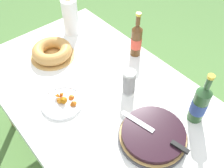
{
  "coord_description": "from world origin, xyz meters",
  "views": [
    {
      "loc": [
        0.73,
        -0.56,
        1.88
      ],
      "look_at": [
        -0.0,
        0.06,
        0.84
      ],
      "focal_mm": 40.0,
      "sensor_mm": 36.0,
      "label": 1
    }
  ],
  "objects_px": {
    "cup_stack": "(129,83)",
    "snack_plate_left": "(63,102)",
    "cider_bottle_amber": "(136,40)",
    "paper_towel_roll": "(70,17)",
    "cider_bottle_green": "(200,104)",
    "serving_knife": "(159,134)",
    "bundt_cake": "(52,51)",
    "berry_tart": "(153,135)"
  },
  "relations": [
    {
      "from": "bundt_cake",
      "to": "cider_bottle_amber",
      "type": "xyz_separation_m",
      "value": [
        0.34,
        0.44,
        0.08
      ]
    },
    {
      "from": "berry_tart",
      "to": "snack_plate_left",
      "type": "height_order",
      "value": "snack_plate_left"
    },
    {
      "from": "cider_bottle_green",
      "to": "cup_stack",
      "type": "bearing_deg",
      "value": -158.28
    },
    {
      "from": "cider_bottle_green",
      "to": "snack_plate_left",
      "type": "xyz_separation_m",
      "value": [
        -0.54,
        -0.48,
        -0.11
      ]
    },
    {
      "from": "cup_stack",
      "to": "cider_bottle_green",
      "type": "bearing_deg",
      "value": 21.72
    },
    {
      "from": "bundt_cake",
      "to": "paper_towel_roll",
      "type": "xyz_separation_m",
      "value": [
        -0.14,
        0.25,
        0.09
      ]
    },
    {
      "from": "serving_knife",
      "to": "bundt_cake",
      "type": "relative_size",
      "value": 1.27
    },
    {
      "from": "serving_knife",
      "to": "cider_bottle_green",
      "type": "relative_size",
      "value": 1.16
    },
    {
      "from": "cider_bottle_amber",
      "to": "bundt_cake",
      "type": "bearing_deg",
      "value": -128.04
    },
    {
      "from": "cider_bottle_green",
      "to": "cider_bottle_amber",
      "type": "bearing_deg",
      "value": 167.95
    },
    {
      "from": "cup_stack",
      "to": "cider_bottle_green",
      "type": "distance_m",
      "value": 0.39
    },
    {
      "from": "serving_knife",
      "to": "snack_plate_left",
      "type": "relative_size",
      "value": 1.56
    },
    {
      "from": "bundt_cake",
      "to": "snack_plate_left",
      "type": "xyz_separation_m",
      "value": [
        0.39,
        -0.17,
        -0.03
      ]
    },
    {
      "from": "berry_tart",
      "to": "cup_stack",
      "type": "bearing_deg",
      "value": 158.88
    },
    {
      "from": "cider_bottle_amber",
      "to": "snack_plate_left",
      "type": "bearing_deg",
      "value": -85.72
    },
    {
      "from": "bundt_cake",
      "to": "snack_plate_left",
      "type": "relative_size",
      "value": 1.22
    },
    {
      "from": "serving_knife",
      "to": "bundt_cake",
      "type": "xyz_separation_m",
      "value": [
        -0.89,
        -0.06,
        -0.02
      ]
    },
    {
      "from": "snack_plate_left",
      "to": "paper_towel_roll",
      "type": "distance_m",
      "value": 0.68
    },
    {
      "from": "serving_knife",
      "to": "snack_plate_left",
      "type": "bearing_deg",
      "value": 12.69
    },
    {
      "from": "cider_bottle_amber",
      "to": "berry_tart",
      "type": "bearing_deg",
      "value": -36.42
    },
    {
      "from": "serving_knife",
      "to": "cider_bottle_green",
      "type": "distance_m",
      "value": 0.26
    },
    {
      "from": "serving_knife",
      "to": "cider_bottle_green",
      "type": "bearing_deg",
      "value": -108.63
    },
    {
      "from": "bundt_cake",
      "to": "cup_stack",
      "type": "height_order",
      "value": "cup_stack"
    },
    {
      "from": "cider_bottle_amber",
      "to": "paper_towel_roll",
      "type": "relative_size",
      "value": 1.19
    },
    {
      "from": "bundt_cake",
      "to": "cider_bottle_amber",
      "type": "bearing_deg",
      "value": 51.96
    },
    {
      "from": "bundt_cake",
      "to": "serving_knife",
      "type": "bearing_deg",
      "value": 3.66
    },
    {
      "from": "berry_tart",
      "to": "paper_towel_roll",
      "type": "xyz_separation_m",
      "value": [
        -1.0,
        0.2,
        0.1
      ]
    },
    {
      "from": "snack_plate_left",
      "to": "serving_knife",
      "type": "bearing_deg",
      "value": 24.26
    },
    {
      "from": "snack_plate_left",
      "to": "cider_bottle_amber",
      "type": "bearing_deg",
      "value": 94.28
    },
    {
      "from": "cup_stack",
      "to": "snack_plate_left",
      "type": "distance_m",
      "value": 0.39
    },
    {
      "from": "cider_bottle_green",
      "to": "snack_plate_left",
      "type": "distance_m",
      "value": 0.73
    },
    {
      "from": "bundt_cake",
      "to": "paper_towel_roll",
      "type": "distance_m",
      "value": 0.3
    },
    {
      "from": "bundt_cake",
      "to": "cup_stack",
      "type": "distance_m",
      "value": 0.59
    },
    {
      "from": "berry_tart",
      "to": "snack_plate_left",
      "type": "distance_m",
      "value": 0.53
    },
    {
      "from": "berry_tart",
      "to": "cup_stack",
      "type": "distance_m",
      "value": 0.33
    },
    {
      "from": "berry_tart",
      "to": "cider_bottle_green",
      "type": "bearing_deg",
      "value": 76.99
    },
    {
      "from": "snack_plate_left",
      "to": "paper_towel_roll",
      "type": "xyz_separation_m",
      "value": [
        -0.53,
        0.42,
        0.12
      ]
    },
    {
      "from": "cup_stack",
      "to": "snack_plate_left",
      "type": "height_order",
      "value": "cup_stack"
    },
    {
      "from": "bundt_cake",
      "to": "cider_bottle_green",
      "type": "xyz_separation_m",
      "value": [
        0.92,
        0.31,
        0.08
      ]
    },
    {
      "from": "bundt_cake",
      "to": "paper_towel_roll",
      "type": "relative_size",
      "value": 1.12
    },
    {
      "from": "serving_knife",
      "to": "cup_stack",
      "type": "distance_m",
      "value": 0.35
    },
    {
      "from": "cider_bottle_green",
      "to": "serving_knife",
      "type": "bearing_deg",
      "value": -97.06
    }
  ]
}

